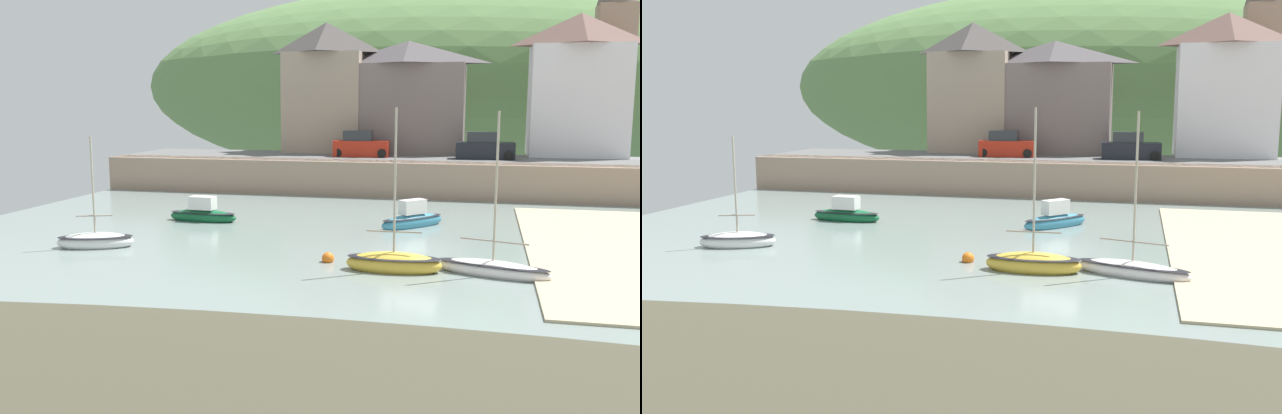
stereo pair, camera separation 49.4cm
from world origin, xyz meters
TOP-DOWN VIEW (x-y plane):
  - ground at (1.40, -9.56)m, footprint 48.00×41.00m
  - quay_seawall at (0.00, 17.50)m, footprint 48.00×9.40m
  - hillside_backdrop at (0.85, 55.20)m, footprint 80.00×44.00m
  - waterfront_building_left at (-9.59, 25.20)m, footprint 6.55×5.50m
  - waterfront_building_centre at (-2.95, 25.20)m, footprint 9.13×5.36m
  - waterfront_building_right at (9.73, 25.20)m, footprint 7.20×5.56m
  - church_with_spire at (12.77, 29.20)m, footprint 3.00×3.00m
  - sailboat_far_left at (-13.89, -2.63)m, footprint 3.64×2.42m
  - sailboat_nearest_shore at (-11.86, 4.80)m, footprint 4.00×1.34m
  - rowboat_small_beached at (-0.47, 5.68)m, footprint 3.43×3.67m
  - motorboat_with_cabin at (-0.22, -3.81)m, footprint 3.77×1.47m
  - fishing_boat_green at (3.54, -3.66)m, footprint 4.50×2.31m
  - parked_car_near_slipway at (-5.91, 20.70)m, footprint 4.16×1.84m
  - parked_car_by_wall at (3.07, 20.70)m, footprint 4.19×1.94m
  - mooring_buoy at (-3.03, -2.96)m, footprint 0.51×0.51m

SIDE VIEW (x-z plane):
  - mooring_buoy at x=-3.03m, z-range -0.10..0.41m
  - ground at x=1.40m, z-range -0.14..0.47m
  - fishing_boat_green at x=3.54m, z-range -2.91..3.45m
  - sailboat_far_left at x=-13.89m, z-range -2.31..2.89m
  - motorboat_with_cabin at x=-0.22m, z-range -2.94..3.59m
  - sailboat_nearest_shore at x=-11.86m, z-range -0.40..1.15m
  - rowboat_small_beached at x=-0.47m, z-range -0.43..1.23m
  - quay_seawall at x=0.00m, z-range 0.16..2.56m
  - parked_car_near_slipway at x=-5.91m, z-range 2.23..4.18m
  - parked_car_by_wall at x=3.07m, z-range 2.23..4.18m
  - waterfront_building_centre at x=-2.95m, z-range 2.47..11.24m
  - waterfront_building_left at x=-9.59m, z-range 2.50..12.85m
  - waterfront_building_right at x=9.73m, z-range 2.49..13.03m
  - hillside_backdrop at x=0.85m, z-range -3.52..19.97m
  - church_with_spire at x=12.77m, z-range 2.68..20.17m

